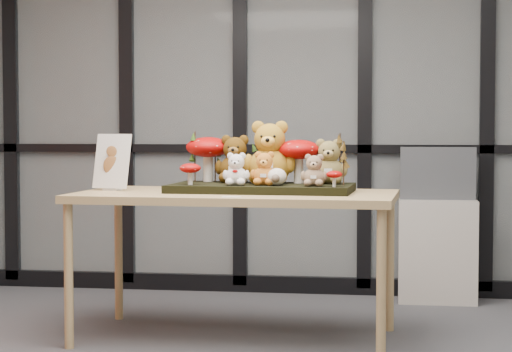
% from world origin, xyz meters
% --- Properties ---
extents(room_shell, '(5.00, 5.00, 5.00)m').
position_xyz_m(room_shell, '(0.00, 0.00, 1.68)').
color(room_shell, '#ACAAA2').
rests_on(room_shell, floor).
extents(glass_partition, '(4.90, 0.06, 2.78)m').
position_xyz_m(glass_partition, '(-0.00, 2.47, 1.42)').
color(glass_partition, '#2D383F').
rests_on(glass_partition, floor).
extents(display_table, '(1.83, 0.99, 0.84)m').
position_xyz_m(display_table, '(-0.23, 0.95, 0.77)').
color(display_table, tan).
rests_on(display_table, floor).
extents(diorama_tray, '(1.05, 0.57, 0.04)m').
position_xyz_m(diorama_tray, '(-0.09, 1.01, 0.86)').
color(diorama_tray, black).
rests_on(diorama_tray, display_table).
extents(bear_pooh_yellow, '(0.32, 0.29, 0.39)m').
position_xyz_m(bear_pooh_yellow, '(-0.05, 1.09, 1.08)').
color(bear_pooh_yellow, '#B17D1F').
rests_on(bear_pooh_yellow, diorama_tray).
extents(bear_brown_medium, '(0.24, 0.22, 0.30)m').
position_xyz_m(bear_brown_medium, '(-0.26, 1.14, 1.03)').
color(bear_brown_medium, '#4C300B').
rests_on(bear_brown_medium, diorama_tray).
extents(bear_tan_back, '(0.23, 0.21, 0.28)m').
position_xyz_m(bear_tan_back, '(0.29, 1.10, 1.02)').
color(bear_tan_back, olive).
rests_on(bear_tan_back, diorama_tray).
extents(bear_small_yellow, '(0.17, 0.15, 0.21)m').
position_xyz_m(bear_small_yellow, '(-0.06, 0.91, 0.98)').
color(bear_small_yellow, orange).
rests_on(bear_small_yellow, diorama_tray).
extents(bear_white_bow, '(0.16, 0.15, 0.20)m').
position_xyz_m(bear_white_bow, '(-0.21, 0.88, 0.98)').
color(bear_white_bow, white).
rests_on(bear_white_bow, diorama_tray).
extents(bear_beige_small, '(0.15, 0.14, 0.19)m').
position_xyz_m(bear_beige_small, '(0.22, 0.87, 0.98)').
color(bear_beige_small, '#967657').
rests_on(bear_beige_small, diorama_tray).
extents(plush_cream_hedgehog, '(0.09, 0.08, 0.11)m').
position_xyz_m(plush_cream_hedgehog, '(0.01, 0.88, 0.93)').
color(plush_cream_hedgehog, white).
rests_on(plush_cream_hedgehog, diorama_tray).
extents(mushroom_back_left, '(0.26, 0.26, 0.29)m').
position_xyz_m(mushroom_back_left, '(-0.44, 1.21, 1.03)').
color(mushroom_back_left, '#980604').
rests_on(mushroom_back_left, diorama_tray).
extents(mushroom_back_right, '(0.25, 0.25, 0.28)m').
position_xyz_m(mushroom_back_right, '(0.11, 1.12, 1.02)').
color(mushroom_back_right, '#980604').
rests_on(mushroom_back_right, diorama_tray).
extents(mushroom_front_left, '(0.12, 0.12, 0.13)m').
position_xyz_m(mushroom_front_left, '(-0.48, 0.89, 0.95)').
color(mushroom_front_left, '#980604').
rests_on(mushroom_front_left, diorama_tray).
extents(mushroom_front_right, '(0.09, 0.09, 0.10)m').
position_xyz_m(mushroom_front_right, '(0.33, 0.82, 0.93)').
color(mushroom_front_right, '#980604').
rests_on(mushroom_front_right, diorama_tray).
extents(sprig_green_far_left, '(0.05, 0.05, 0.30)m').
position_xyz_m(sprig_green_far_left, '(-0.51, 1.17, 1.03)').
color(sprig_green_far_left, '#19350C').
rests_on(sprig_green_far_left, diorama_tray).
extents(sprig_green_mid_left, '(0.05, 0.05, 0.25)m').
position_xyz_m(sprig_green_mid_left, '(-0.40, 1.22, 1.01)').
color(sprig_green_mid_left, '#19350C').
rests_on(sprig_green_mid_left, diorama_tray).
extents(sprig_dry_far_right, '(0.05, 0.05, 0.29)m').
position_xyz_m(sprig_dry_far_right, '(0.35, 1.10, 1.03)').
color(sprig_dry_far_right, brown).
rests_on(sprig_dry_far_right, diorama_tray).
extents(sprig_dry_mid_right, '(0.05, 0.05, 0.25)m').
position_xyz_m(sprig_dry_mid_right, '(0.38, 0.96, 1.00)').
color(sprig_dry_mid_right, brown).
rests_on(sprig_dry_mid_right, diorama_tray).
extents(sprig_green_centre, '(0.05, 0.05, 0.23)m').
position_xyz_m(sprig_green_centre, '(-0.15, 1.21, 0.99)').
color(sprig_green_centre, '#19350C').
rests_on(sprig_green_centre, diorama_tray).
extents(sign_holder, '(0.24, 0.13, 0.33)m').
position_xyz_m(sign_holder, '(-0.97, 1.01, 0.99)').
color(sign_holder, silver).
rests_on(sign_holder, display_table).
extents(label_card, '(0.10, 0.03, 0.00)m').
position_xyz_m(label_card, '(-0.19, 0.59, 0.84)').
color(label_card, white).
rests_on(label_card, display_table).
extents(cabinet, '(0.53, 0.31, 0.70)m').
position_xyz_m(cabinet, '(0.96, 2.28, 0.35)').
color(cabinet, '#B0A79D').
rests_on(cabinet, floor).
extents(monitor, '(0.51, 0.05, 0.36)m').
position_xyz_m(monitor, '(0.96, 2.29, 0.89)').
color(monitor, '#494C50').
rests_on(monitor, cabinet).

